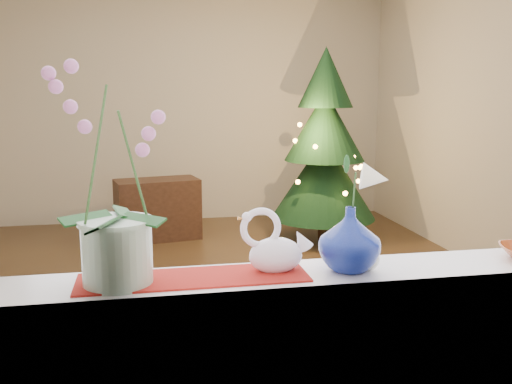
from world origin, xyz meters
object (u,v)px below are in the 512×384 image
at_px(orchid_pot, 114,176).
at_px(side_table, 158,209).
at_px(paperweight, 368,258).
at_px(swan, 276,242).
at_px(blue_vase, 350,234).
at_px(xmas_tree, 324,145).

relative_size(orchid_pot, side_table, 0.80).
distance_m(paperweight, side_table, 4.13).
bearing_deg(swan, side_table, 111.62).
bearing_deg(blue_vase, swan, 173.51).
relative_size(orchid_pot, swan, 2.80).
bearing_deg(orchid_pot, swan, 2.94).
height_order(orchid_pot, paperweight, orchid_pot).
bearing_deg(blue_vase, paperweight, -11.56).
height_order(orchid_pot, blue_vase, orchid_pot).
height_order(paperweight, xmas_tree, xmas_tree).
bearing_deg(swan, xmas_tree, 87.43).
bearing_deg(orchid_pot, xmas_tree, 63.89).
xyz_separation_m(paperweight, xmas_tree, (1.05, 3.73, -0.01)).
distance_m(orchid_pot, blue_vase, 0.75).
relative_size(blue_vase, paperweight, 3.06).
bearing_deg(swan, paperweight, 9.84).
xyz_separation_m(paperweight, side_table, (-0.59, 4.04, -0.65)).
bearing_deg(orchid_pot, blue_vase, -0.14).
distance_m(orchid_pot, paperweight, 0.83).
bearing_deg(paperweight, xmas_tree, 74.34).
distance_m(orchid_pot, side_table, 4.14).
bearing_deg(xmas_tree, paperweight, -105.66).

